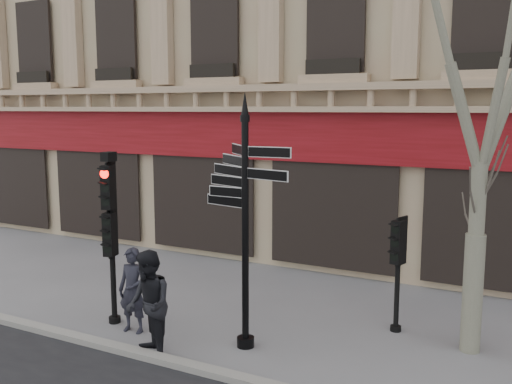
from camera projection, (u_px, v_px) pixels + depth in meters
ground at (239, 342)px, 10.66m from camera, size 80.00×80.00×0.00m
kerb at (198, 368)px, 9.42m from camera, size 80.00×0.25×0.12m
fingerpost at (245, 179)px, 9.99m from camera, size 2.50×2.50×4.62m
traffic_signal_main at (111, 216)px, 11.29m from camera, size 0.44×0.37×3.48m
traffic_signal_secondary at (398, 254)px, 10.95m from camera, size 0.43×0.36×2.22m
plane_tree at (488, 17)px, 9.41m from camera, size 3.12×3.12×8.29m
pedestrian_a at (133, 290)px, 11.03m from camera, size 0.65×0.47×1.67m
pedestrian_b at (148, 305)px, 9.88m from camera, size 1.17×1.14×1.90m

